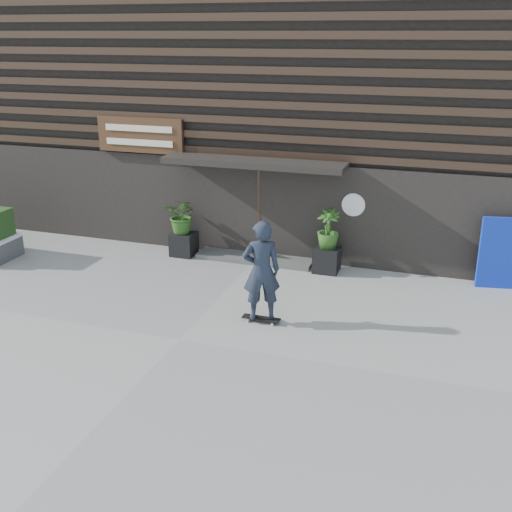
% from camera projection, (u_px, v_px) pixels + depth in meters
% --- Properties ---
extents(ground, '(80.00, 80.00, 0.00)m').
position_uv_depth(ground, '(179.00, 340.00, 11.81)').
color(ground, '#97968F').
rests_on(ground, ground).
extents(entrance_step, '(3.00, 0.80, 0.12)m').
position_uv_depth(entrance_step, '(255.00, 258.00, 15.90)').
color(entrance_step, '#494946').
rests_on(entrance_step, ground).
extents(planter_pot_left, '(0.60, 0.60, 0.60)m').
position_uv_depth(planter_pot_left, '(184.00, 244.00, 16.20)').
color(planter_pot_left, black).
rests_on(planter_pot_left, ground).
extents(bamboo_left, '(0.86, 0.75, 0.96)m').
position_uv_depth(bamboo_left, '(183.00, 215.00, 15.93)').
color(bamboo_left, '#2D591E').
rests_on(bamboo_left, planter_pot_left).
extents(planter_pot_right, '(0.60, 0.60, 0.60)m').
position_uv_depth(planter_pot_right, '(327.00, 260.00, 15.08)').
color(planter_pot_right, black).
rests_on(planter_pot_right, ground).
extents(bamboo_right, '(0.54, 0.54, 0.96)m').
position_uv_depth(bamboo_right, '(328.00, 229.00, 14.81)').
color(bamboo_right, '#2D591E').
rests_on(bamboo_right, planter_pot_right).
extents(building, '(18.00, 11.00, 8.00)m').
position_uv_depth(building, '(309.00, 84.00, 19.34)').
color(building, black).
rests_on(building, ground).
extents(skateboarder, '(0.88, 0.75, 2.13)m').
position_uv_depth(skateboarder, '(261.00, 271.00, 12.15)').
color(skateboarder, black).
rests_on(skateboarder, ground).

